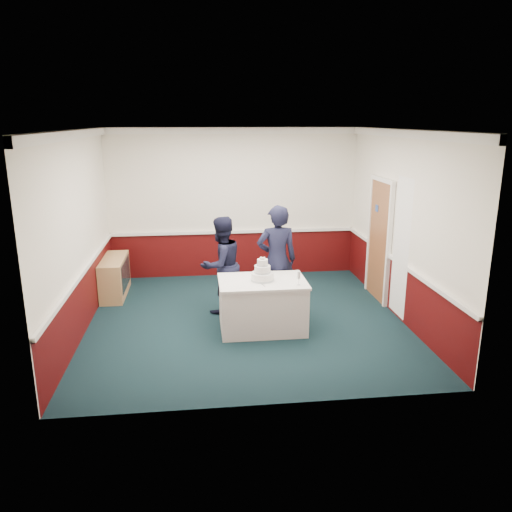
{
  "coord_description": "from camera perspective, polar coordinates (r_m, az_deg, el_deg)",
  "views": [
    {
      "loc": [
        -0.73,
        -7.49,
        3.14
      ],
      "look_at": [
        0.15,
        -0.1,
        1.1
      ],
      "focal_mm": 35.0,
      "sensor_mm": 36.0,
      "label": 1
    }
  ],
  "objects": [
    {
      "name": "person_woman",
      "position": [
        8.19,
        2.4,
        -0.46
      ],
      "size": [
        0.68,
        0.46,
        1.83
      ],
      "primitive_type": "imported",
      "rotation": [
        0.0,
        0.0,
        3.17
      ],
      "color": "black",
      "rests_on": "ground"
    },
    {
      "name": "champagne_flute",
      "position": [
        7.33,
        4.91,
        -2.29
      ],
      "size": [
        0.05,
        0.05,
        0.21
      ],
      "color": "silver",
      "rests_on": "cake_table"
    },
    {
      "name": "ground",
      "position": [
        8.15,
        -1.14,
        -7.33
      ],
      "size": [
        5.0,
        5.0,
        0.0
      ],
      "primitive_type": "plane",
      "color": "black",
      "rests_on": "ground"
    },
    {
      "name": "room_shell",
      "position": [
        8.22,
        -1.08,
        7.12
      ],
      "size": [
        5.0,
        5.0,
        3.0
      ],
      "color": "white",
      "rests_on": "ground"
    },
    {
      "name": "cake_table",
      "position": [
        7.68,
        0.72,
        -5.55
      ],
      "size": [
        1.32,
        0.92,
        0.79
      ],
      "color": "white",
      "rests_on": "ground"
    },
    {
      "name": "person_man",
      "position": [
        8.27,
        -3.99,
        -1.04
      ],
      "size": [
        1.0,
        0.96,
        1.63
      ],
      "primitive_type": "imported",
      "rotation": [
        0.0,
        0.0,
        3.77
      ],
      "color": "black",
      "rests_on": "ground"
    },
    {
      "name": "wedding_cake",
      "position": [
        7.52,
        0.74,
        -2.0
      ],
      "size": [
        0.35,
        0.35,
        0.36
      ],
      "color": "white",
      "rests_on": "cake_table"
    },
    {
      "name": "sideboard",
      "position": [
        9.52,
        -15.84,
        -2.3
      ],
      "size": [
        0.41,
        1.2,
        0.7
      ],
      "color": "tan",
      "rests_on": "ground"
    },
    {
      "name": "cake_knife",
      "position": [
        7.36,
        0.7,
        -3.27
      ],
      "size": [
        0.07,
        0.22,
        0.0
      ],
      "primitive_type": "cube",
      "rotation": [
        0.0,
        0.0,
        0.27
      ],
      "color": "silver",
      "rests_on": "cake_table"
    }
  ]
}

